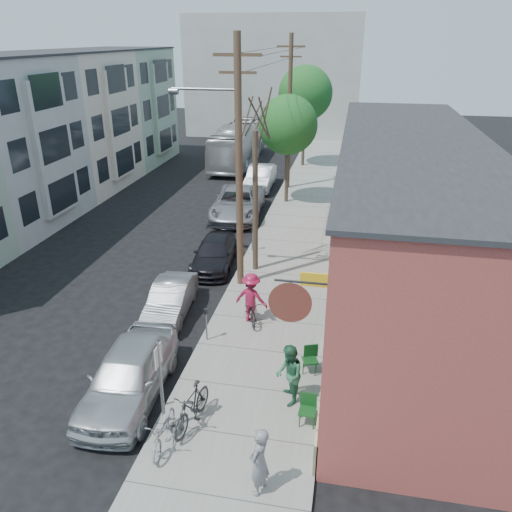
% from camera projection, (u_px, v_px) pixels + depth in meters
% --- Properties ---
extents(ground, '(120.00, 120.00, 0.00)m').
position_uv_depth(ground, '(144.00, 341.00, 17.82)').
color(ground, black).
extents(sidewalk, '(4.50, 58.00, 0.15)m').
position_uv_depth(sidewalk, '(298.00, 236.00, 26.92)').
color(sidewalk, gray).
rests_on(sidewalk, ground).
extents(cafe_building, '(6.60, 20.20, 6.61)m').
position_uv_depth(cafe_building, '(404.00, 223.00, 19.40)').
color(cafe_building, '#9D423A').
rests_on(cafe_building, ground).
extents(apartment_row, '(6.30, 32.00, 9.00)m').
position_uv_depth(apartment_row, '(45.00, 133.00, 30.62)').
color(apartment_row, '#9FB498').
rests_on(apartment_row, ground).
extents(end_cap_building, '(18.00, 8.00, 12.00)m').
position_uv_depth(end_cap_building, '(275.00, 76.00, 53.43)').
color(end_cap_building, '#B2B2AC').
rests_on(end_cap_building, ground).
extents(sign_post, '(0.07, 0.45, 2.80)m').
position_uv_depth(sign_post, '(160.00, 379.00, 12.92)').
color(sign_post, slate).
rests_on(sign_post, sidewalk).
extents(parking_meter_near, '(0.14, 0.14, 1.24)m').
position_uv_depth(parking_meter_near, '(206.00, 319.00, 17.28)').
color(parking_meter_near, slate).
rests_on(parking_meter_near, sidewalk).
extents(parking_meter_far, '(0.14, 0.14, 1.24)m').
position_uv_depth(parking_meter_far, '(252.00, 235.00, 24.56)').
color(parking_meter_far, slate).
rests_on(parking_meter_far, sidewalk).
extents(utility_pole_near, '(3.57, 0.28, 10.00)m').
position_uv_depth(utility_pole_near, '(237.00, 163.00, 19.53)').
color(utility_pole_near, '#503A28').
rests_on(utility_pole_near, sidewalk).
extents(utility_pole_far, '(1.80, 0.28, 10.00)m').
position_uv_depth(utility_pole_far, '(289.00, 112.00, 33.21)').
color(utility_pole_far, '#503A28').
rests_on(utility_pole_far, sidewalk).
extents(tree_bare, '(0.24, 0.24, 6.27)m').
position_uv_depth(tree_bare, '(255.00, 203.00, 21.72)').
color(tree_bare, '#44392C').
rests_on(tree_bare, sidewalk).
extents(tree_leafy_mid, '(3.62, 3.62, 6.66)m').
position_uv_depth(tree_leafy_mid, '(288.00, 125.00, 30.35)').
color(tree_leafy_mid, '#44392C').
rests_on(tree_leafy_mid, sidewalk).
extents(tree_leafy_far, '(4.25, 4.25, 7.82)m').
position_uv_depth(tree_leafy_far, '(305.00, 93.00, 39.01)').
color(tree_leafy_far, '#44392C').
rests_on(tree_leafy_far, sidewalk).
extents(patio_chair_a, '(0.64, 0.64, 0.88)m').
position_uv_depth(patio_chair_a, '(310.00, 360.00, 15.76)').
color(patio_chair_a, '#13441A').
rests_on(patio_chair_a, sidewalk).
extents(patio_chair_b, '(0.53, 0.53, 0.88)m').
position_uv_depth(patio_chair_b, '(307.00, 411.00, 13.64)').
color(patio_chair_b, '#13441A').
rests_on(patio_chair_b, sidewalk).
extents(patron_grey, '(0.61, 0.76, 1.82)m').
position_uv_depth(patron_grey, '(259.00, 461.00, 11.41)').
color(patron_grey, gray).
rests_on(patron_grey, sidewalk).
extents(patron_green, '(0.92, 1.07, 1.88)m').
position_uv_depth(patron_green, '(289.00, 375.00, 14.26)').
color(patron_green, '#296745').
rests_on(patron_green, sidewalk).
extents(cyclist, '(1.36, 0.93, 1.93)m').
position_uv_depth(cyclist, '(251.00, 298.00, 18.42)').
color(cyclist, maroon).
rests_on(cyclist, sidewalk).
extents(cyclist_bike, '(1.20, 1.89, 0.94)m').
position_uv_depth(cyclist_bike, '(251.00, 309.00, 18.62)').
color(cyclist_bike, black).
rests_on(cyclist_bike, sidewalk).
extents(parked_bike_a, '(0.90, 2.04, 1.19)m').
position_uv_depth(parked_bike_a, '(192.00, 407.00, 13.56)').
color(parked_bike_a, black).
rests_on(parked_bike_a, sidewalk).
extents(parked_bike_b, '(0.73, 1.83, 0.94)m').
position_uv_depth(parked_bike_b, '(164.00, 430.00, 12.93)').
color(parked_bike_b, gray).
rests_on(parked_bike_b, sidewalk).
extents(car_0, '(2.24, 4.99, 1.66)m').
position_uv_depth(car_0, '(129.00, 374.00, 14.72)').
color(car_0, '#B3B8BC').
rests_on(car_0, ground).
extents(car_1, '(1.71, 4.02, 1.29)m').
position_uv_depth(car_1, '(170.00, 299.00, 19.27)').
color(car_1, '#96989D').
rests_on(car_1, ground).
extents(car_2, '(2.17, 4.54, 1.28)m').
position_uv_depth(car_2, '(215.00, 253.00, 23.37)').
color(car_2, black).
rests_on(car_2, ground).
extents(car_3, '(3.30, 6.29, 1.69)m').
position_uv_depth(car_3, '(238.00, 203.00, 29.75)').
color(car_3, '#9A9BA1').
rests_on(car_3, ground).
extents(car_4, '(1.80, 4.88, 1.59)m').
position_uv_depth(car_4, '(260.00, 177.00, 35.26)').
color(car_4, '#A9ADB1').
rests_on(car_4, ground).
extents(bus, '(2.98, 11.66, 3.23)m').
position_uv_depth(bus, '(238.00, 144.00, 41.93)').
color(bus, silver).
rests_on(bus, ground).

